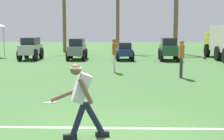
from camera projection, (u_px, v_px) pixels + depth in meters
name	position (u px, v px, depth m)	size (l,w,h in m)	color
ground_plane	(113.00, 132.00, 6.85)	(80.00, 80.00, 0.00)	#38632D
field_line_paint	(113.00, 128.00, 7.13)	(27.62, 0.12, 0.01)	white
frisbee_thrower	(81.00, 97.00, 6.39)	(1.13, 0.47, 1.42)	#191E38
frisbee_in_flight	(51.00, 103.00, 6.47)	(0.35, 0.35, 0.06)	white
teammate_midfield	(181.00, 55.00, 14.00)	(0.22, 0.50, 1.56)	#33333D
teammate_deep	(114.00, 52.00, 15.71)	(0.21, 0.49, 1.56)	silver
parked_car_slot_a	(31.00, 48.00, 21.84)	(1.19, 2.36, 1.40)	#B7BABF
parked_car_slot_b	(77.00, 48.00, 21.92)	(1.21, 2.43, 1.34)	slate
parked_car_slot_c	(124.00, 51.00, 21.63)	(1.23, 2.26, 1.10)	navy
parked_car_slot_d	(169.00, 48.00, 21.40)	(1.21, 2.37, 1.40)	#235133
palm_tree_far_left	(64.00, 8.00, 27.83)	(3.63, 3.52, 5.88)	brown
palm_tree_left_of_centre	(118.00, 2.00, 28.43)	(3.00, 3.43, 6.60)	brown
palm_tree_right_of_centre	(176.00, 4.00, 26.77)	(3.40, 3.24, 6.41)	brown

